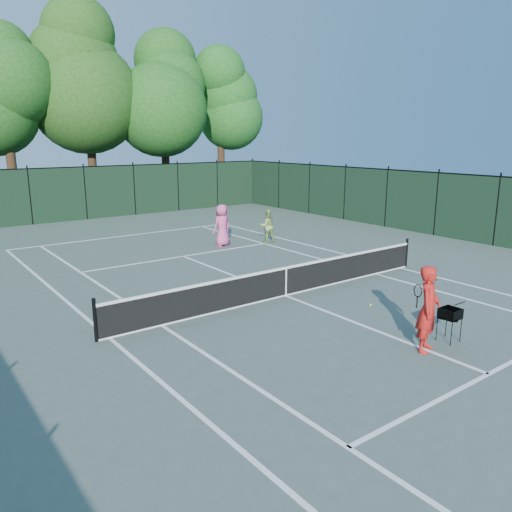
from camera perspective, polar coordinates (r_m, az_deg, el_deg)
ground at (r=15.18m, az=3.40°, el=-4.55°), size 90.00×90.00×0.00m
sideline_doubles_left at (r=12.57m, az=-16.37°, el=-8.99°), size 0.10×23.77×0.01m
sideline_doubles_right at (r=19.05m, az=16.14°, el=-1.32°), size 0.10×23.77×0.01m
sideline_singles_left at (r=13.05m, az=-10.70°, el=-7.81°), size 0.10×23.77×0.01m
sideline_singles_right at (r=18.00m, az=13.49°, el=-2.00°), size 0.10×23.77×0.01m
baseline_far at (r=25.16m, az=-14.30°, el=2.31°), size 10.97×0.10×0.01m
service_line_near at (r=11.41m, az=25.04°, el=-12.11°), size 8.23×0.10×0.01m
service_line_far at (r=20.30m, az=-8.30°, el=-0.02°), size 8.23×0.10×0.01m
center_service_line at (r=15.17m, az=3.40°, el=-4.54°), size 0.10×12.80×0.01m
tennis_net at (r=15.04m, az=3.42°, el=-2.82°), size 11.69×0.09×1.06m
fence_far at (r=30.64m, az=-18.92°, el=6.76°), size 24.00×0.05×3.00m
fence_right at (r=24.22m, az=25.82°, el=4.55°), size 0.05×36.00×3.00m
tree_2 at (r=33.55m, az=-26.99°, el=17.26°), size 6.00×6.00×12.40m
tree_3 at (r=35.45m, az=-18.95°, el=19.77°), size 7.00×7.00×14.45m
tree_4 at (r=36.64m, az=-10.64°, el=18.65°), size 6.20×6.20×12.97m
tree_5 at (r=39.50m, az=-4.12°, el=17.81°), size 5.80×5.80×12.23m
coach at (r=11.72m, az=19.10°, el=-5.74°), size 0.85×0.90×1.96m
player_pink at (r=21.93m, az=-3.90°, el=3.53°), size 0.98×0.73×1.84m
player_green at (r=22.69m, az=1.30°, el=3.48°), size 0.88×0.77×1.51m
ball_hopper at (r=12.52m, az=21.31°, el=-6.17°), size 0.54×0.54×0.81m
loose_ball_midcourt at (r=14.61m, az=12.94°, el=-5.46°), size 0.07×0.07×0.07m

